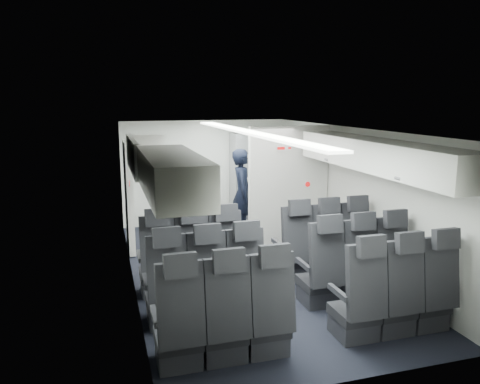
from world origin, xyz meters
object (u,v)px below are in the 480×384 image
carry_on_bag (151,159)px  seat_row_front (259,256)px  seat_row_mid (282,280)px  flight_attendant (242,194)px  galley_unit (252,178)px  boarding_door (129,196)px  seat_row_rear (314,311)px

carry_on_bag → seat_row_front: bearing=0.5°
seat_row_mid → flight_attendant: (0.43, 3.14, 0.44)m
galley_unit → boarding_door: size_ratio=1.02×
galley_unit → boarding_door: galley_unit is taller
galley_unit → carry_on_bag: carry_on_bag is taller
flight_attendant → seat_row_front: bearing=-176.0°
seat_row_rear → boarding_door: 4.25m
seat_row_front → seat_row_mid: size_ratio=1.00×
galley_unit → carry_on_bag: size_ratio=5.23×
seat_row_rear → boarding_door: (-1.64, 3.89, 0.55)m
seat_row_mid → seat_row_front: bearing=90.0°
flight_attendant → carry_on_bag: bearing=152.5°
seat_row_front → carry_on_bag: carry_on_bag is taller
seat_row_front → seat_row_rear: same height
seat_row_front → carry_on_bag: size_ratio=9.17×
seat_row_mid → boarding_door: 3.45m
boarding_door → galley_unit: bearing=24.3°
seat_row_rear → seat_row_mid: bearing=90.0°
galley_unit → seat_row_front: bearing=-106.3°
seat_row_rear → galley_unit: (0.95, 5.05, 0.55)m
carry_on_bag → flight_attendant: bearing=56.3°
seat_row_front → boarding_door: boarding_door is taller
boarding_door → carry_on_bag: carry_on_bag is taller
seat_row_mid → carry_on_bag: 2.29m
flight_attendant → carry_on_bag: carry_on_bag is taller
boarding_door → carry_on_bag: bearing=-83.6°
seat_row_front → galley_unit: galley_unit is taller
seat_row_front → carry_on_bag: 2.01m
seat_row_mid → flight_attendant: size_ratio=1.98×
galley_unit → flight_attendant: 1.15m
boarding_door → carry_on_bag: size_ratio=5.12×
carry_on_bag → seat_row_mid: bearing=-29.0°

